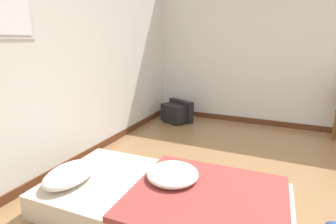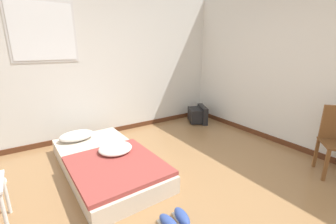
# 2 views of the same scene
# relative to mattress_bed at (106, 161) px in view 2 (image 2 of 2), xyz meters

# --- Properties ---
(ground_plane) EXTENTS (20.00, 20.00, 0.00)m
(ground_plane) POSITION_rel_mattress_bed_xyz_m (0.40, -1.18, -0.14)
(ground_plane) COLOR #997047
(wall_back) EXTENTS (7.22, 0.08, 2.60)m
(wall_back) POSITION_rel_mattress_bed_xyz_m (0.39, 1.34, 1.16)
(wall_back) COLOR silver
(wall_back) RESTS_ON ground_plane
(wall_right) EXTENTS (0.08, 7.38, 2.60)m
(wall_right) POSITION_rel_mattress_bed_xyz_m (2.84, -1.18, 1.15)
(wall_right) COLOR silver
(wall_right) RESTS_ON ground_plane
(mattress_bed) EXTENTS (1.09, 2.02, 0.36)m
(mattress_bed) POSITION_rel_mattress_bed_xyz_m (0.00, 0.00, 0.00)
(mattress_bed) COLOR beige
(mattress_bed) RESTS_ON ground_plane
(crt_tv) EXTENTS (0.52, 0.58, 0.37)m
(crt_tv) POSITION_rel_mattress_bed_xyz_m (2.37, 0.85, 0.04)
(crt_tv) COLOR black
(crt_tv) RESTS_ON ground_plane
(sneaker_pair) EXTENTS (0.29, 0.28, 0.10)m
(sneaker_pair) POSITION_rel_mattress_bed_xyz_m (0.22, -1.33, -0.09)
(sneaker_pair) COLOR silver
(sneaker_pair) RESTS_ON ground_plane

